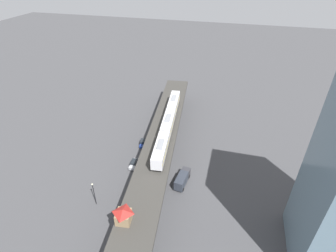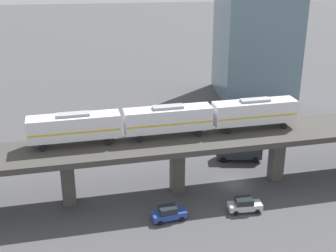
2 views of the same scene
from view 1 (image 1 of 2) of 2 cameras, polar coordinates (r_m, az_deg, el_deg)
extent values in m
plane|color=#424244|center=(75.48, -2.15, -9.85)|extent=(400.00, 400.00, 0.00)
cube|color=#393733|center=(70.56, -2.27, -5.39)|extent=(18.78, 92.36, 0.80)
cube|color=#47443F|center=(104.80, 1.59, 6.01)|extent=(1.99, 1.99, 7.11)
cube|color=#47443F|center=(91.83, 0.43, 1.76)|extent=(1.99, 1.99, 7.11)
cube|color=#47443F|center=(79.58, -1.11, -3.84)|extent=(1.99, 1.99, 7.11)
cube|color=#47443F|center=(68.43, -3.20, -11.35)|extent=(1.99, 1.99, 7.11)
cube|color=#47443F|center=(59.02, -6.24, -21.48)|extent=(1.99, 1.99, 7.11)
cube|color=silver|center=(87.03, 1.23, 5.08)|extent=(4.14, 12.24, 3.10)
cube|color=gold|center=(87.18, 1.23, 4.91)|extent=(4.16, 12.01, 0.24)
cube|color=gray|center=(86.23, 1.24, 6.10)|extent=(1.87, 4.33, 0.36)
cylinder|color=black|center=(91.59, 2.30, 5.09)|extent=(0.31, 0.86, 0.84)
cylinder|color=black|center=(91.84, 0.82, 5.20)|extent=(0.31, 0.86, 0.84)
cylinder|color=black|center=(84.33, 1.64, 2.42)|extent=(0.31, 0.86, 0.84)
cylinder|color=black|center=(84.59, 0.04, 2.54)|extent=(0.31, 0.86, 0.84)
cube|color=silver|center=(76.26, 0.00, 0.65)|extent=(4.14, 12.24, 3.10)
cube|color=gold|center=(76.42, 0.00, 0.46)|extent=(4.16, 12.01, 0.24)
cube|color=gray|center=(75.34, 0.00, 1.76)|extent=(1.87, 4.33, 0.36)
cylinder|color=black|center=(80.78, 1.28, 0.91)|extent=(0.31, 0.86, 0.84)
cylinder|color=black|center=(81.05, -0.39, 1.04)|extent=(0.31, 0.86, 0.84)
cylinder|color=black|center=(73.88, 0.43, -2.54)|extent=(0.31, 0.86, 0.84)
cylinder|color=black|center=(74.18, -1.39, -2.38)|extent=(0.31, 0.86, 0.84)
cube|color=silver|center=(66.14, -1.62, -5.18)|extent=(4.14, 12.24, 3.10)
cube|color=gold|center=(66.33, -1.62, -5.38)|extent=(4.16, 12.01, 0.24)
cube|color=gray|center=(65.08, -1.64, -3.99)|extent=(1.87, 4.33, 0.36)
cylinder|color=black|center=(70.55, -0.05, -4.52)|extent=(0.31, 0.86, 0.84)
cylinder|color=black|center=(70.87, -1.96, -4.34)|extent=(0.31, 0.86, 0.84)
cylinder|color=black|center=(64.20, -1.18, -9.07)|extent=(0.31, 0.86, 0.84)
cylinder|color=black|center=(64.55, -3.29, -8.85)|extent=(0.31, 0.86, 0.84)
cube|color=#8C7251|center=(54.17, -9.63, -18.95)|extent=(3.10, 3.10, 2.50)
pyramid|color=maroon|center=(52.85, -9.81, -17.81)|extent=(3.56, 3.56, 0.90)
cube|color=#B7BABF|center=(77.20, -7.39, -8.25)|extent=(1.91, 4.44, 0.80)
cube|color=#1E2328|center=(76.80, -7.39, -7.75)|extent=(1.69, 2.24, 0.76)
cylinder|color=black|center=(78.21, -6.42, -7.91)|extent=(0.26, 0.67, 0.66)
cylinder|color=black|center=(78.71, -7.61, -7.70)|extent=(0.26, 0.67, 0.66)
cylinder|color=black|center=(76.24, -7.13, -9.28)|extent=(0.26, 0.67, 0.66)
cylinder|color=black|center=(76.75, -8.34, -9.05)|extent=(0.26, 0.67, 0.66)
cube|color=#233D93|center=(84.71, -5.44, -3.77)|extent=(2.66, 4.68, 0.80)
cube|color=#1E2328|center=(84.37, -5.46, -3.29)|extent=(2.06, 2.49, 0.76)
cylinder|color=black|center=(85.97, -4.74, -3.44)|extent=(0.37, 0.70, 0.66)
cylinder|color=black|center=(86.20, -5.86, -3.39)|extent=(0.37, 0.70, 0.66)
cylinder|color=black|center=(83.72, -4.98, -4.60)|extent=(0.37, 0.70, 0.66)
cylinder|color=black|center=(83.96, -6.14, -4.55)|extent=(0.37, 0.70, 0.66)
cube|color=#333338|center=(72.88, 3.87, -10.05)|extent=(2.43, 2.25, 2.30)
cube|color=#2D333D|center=(70.28, 2.91, -11.81)|extent=(2.92, 5.44, 2.70)
cylinder|color=black|center=(73.47, 4.58, -10.89)|extent=(0.47, 1.04, 1.00)
cylinder|color=black|center=(73.89, 3.09, -10.51)|extent=(0.47, 1.04, 1.00)
cylinder|color=black|center=(70.00, 3.26, -13.65)|extent=(0.47, 1.04, 1.00)
cylinder|color=black|center=(70.45, 1.62, -13.21)|extent=(0.47, 1.04, 1.00)
cylinder|color=black|center=(67.41, -15.73, -14.19)|extent=(0.20, 0.20, 6.50)
sphere|color=beige|center=(64.96, -16.19, -12.10)|extent=(0.44, 0.44, 0.44)
camera|label=2|loc=(103.76, -34.02, 18.08)|focal=50.00mm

